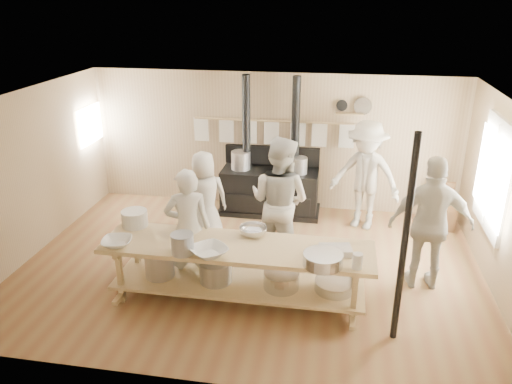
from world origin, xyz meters
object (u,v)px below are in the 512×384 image
cook_left (279,201)px  prep_table (237,267)px  cook_right (431,224)px  roasting_pan (336,250)px  cook_center (205,198)px  cook_far_left (188,229)px  cook_by_window (365,176)px  stove (269,187)px  chair (442,215)px

cook_left → prep_table: bearing=92.2°
cook_right → roasting_pan: 1.53m
cook_center → cook_right: cook_right is taller
roasting_pan → cook_far_left: bearing=171.3°
cook_by_window → cook_right: bearing=-45.0°
stove → roasting_pan: 3.31m
roasting_pan → stove: bearing=113.1°
cook_left → cook_center: (-1.30, 0.46, -0.22)m
prep_table → chair: prep_table is taller
cook_by_window → chair: (1.42, 0.21, -0.74)m
prep_table → roasting_pan: roasting_pan is taller
stove → cook_right: bearing=-40.5°
chair → cook_center: bearing=-166.4°
cook_left → chair: (2.74, 1.68, -0.77)m
prep_table → cook_by_window: bearing=56.8°
cook_center → cook_by_window: (2.62, 1.01, 0.19)m
stove → cook_by_window: bearing=-11.6°
cook_far_left → cook_center: size_ratio=1.12×
stove → chair: 3.17m
chair → cook_right: bearing=-109.2°
prep_table → cook_center: 1.89m
cook_far_left → cook_left: bearing=-161.6°
prep_table → cook_by_window: size_ratio=1.84×
cook_left → roasting_pan: bearing=147.9°
cook_center → cook_far_left: bearing=69.5°
stove → cook_far_left: (-0.75, -2.71, 0.36)m
cook_far_left → cook_center: bearing=-102.9°
cook_right → chair: bearing=-108.8°
cook_center → roasting_pan: 2.74m
cook_right → roasting_pan: cook_right is taller
cook_right → chair: cook_right is taller
cook_by_window → chair: size_ratio=2.39×
cook_center → chair: bearing=170.6°
cook_left → cook_right: size_ratio=1.03×
prep_table → cook_center: (-0.88, 1.65, 0.27)m
cook_left → chair: size_ratio=2.47×
cook_center → chair: size_ratio=1.93×
cook_left → cook_center: cook_left is taller
cook_center → cook_by_window: bearing=174.9°
cook_far_left → cook_by_window: 3.43m
cook_left → stove: bearing=-55.5°
prep_table → cook_center: cook_center is taller
cook_far_left → cook_center: cook_far_left is taller
stove → cook_center: (-0.89, -1.37, 0.27)m
chair → roasting_pan: bearing=-126.2°
cook_far_left → cook_left: cook_left is taller
stove → cook_left: size_ratio=1.29×
stove → cook_center: bearing=-122.9°
chair → roasting_pan: roasting_pan is taller
roasting_pan → prep_table: bearing=179.8°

